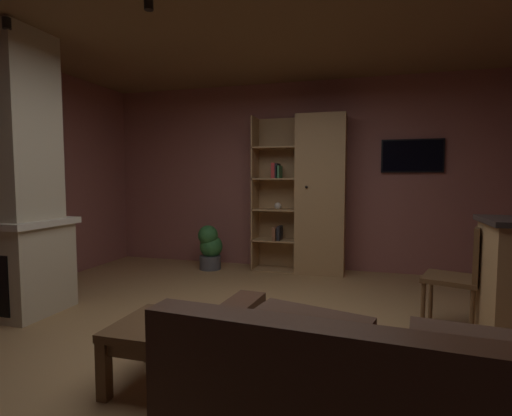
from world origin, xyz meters
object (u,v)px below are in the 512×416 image
Objects in this scene: stone_fireplace at (11,189)px; potted_floor_plant at (210,247)px; table_book_0 at (166,319)px; bookshelf_cabinet at (314,195)px; dining_chair at (462,272)px; coffee_table at (166,336)px; table_book_1 at (164,317)px; wall_mounted_tv at (412,156)px.

stone_fireplace is 2.63m from potted_floor_plant.
stone_fireplace is 2.36m from table_book_0.
bookshelf_cabinet is 2.42m from dining_chair.
table_book_0 is (2.08, -0.80, -0.79)m from stone_fireplace.
coffee_table is 3.18m from potted_floor_plant.
table_book_0 is 2.41m from dining_chair.
potted_floor_plant is at bearing -171.73° from bookshelf_cabinet.
potted_floor_plant is (1.13, 2.20, -0.88)m from stone_fireplace.
stone_fireplace is at bearing 159.05° from table_book_0.
bookshelf_cabinet reaches higher than table_book_1.
dining_chair is at bearing -29.00° from potted_floor_plant.
coffee_table is 0.12m from table_book_1.
dining_chair is at bearing -51.31° from bookshelf_cabinet.
wall_mounted_tv is at bearing 96.00° from dining_chair.
table_book_1 is at bearing -144.71° from dining_chair.
table_book_1 is at bearing -98.88° from bookshelf_cabinet.
potted_floor_plant is (-1.46, -0.21, -0.75)m from bookshelf_cabinet.
dining_chair is at bearing 8.02° from stone_fireplace.
stone_fireplace is 2.90× the size of dining_chair.
stone_fireplace is 23.32× the size of table_book_1.
bookshelf_cabinet reaches higher than potted_floor_plant.
stone_fireplace is 4.67m from wall_mounted_tv.
coffee_table is 2.43m from dining_chair.
stone_fireplace is 22.31× the size of table_book_0.
coffee_table is (-0.50, -3.24, -0.75)m from bookshelf_cabinet.
potted_floor_plant is (-0.95, 3.02, -0.11)m from table_book_1.
potted_floor_plant is (-0.96, 3.03, 0.00)m from coffee_table.
wall_mounted_tv reaches higher than coffee_table.
table_book_0 is at bearing -72.45° from potted_floor_plant.
bookshelf_cabinet is 18.02× the size of table_book_0.
bookshelf_cabinet is 2.76× the size of wall_mounted_tv.
coffee_table is at bearing -20.32° from table_book_1.
wall_mounted_tv is (1.77, 3.42, 1.19)m from table_book_0.
potted_floor_plant is at bearing 107.55° from table_book_0.
potted_floor_plant reaches higher than table_book_0.
dining_chair is at bearing 35.49° from coffee_table.
table_book_0 is 0.04m from table_book_1.
wall_mounted_tv is (-0.22, 2.05, 1.07)m from dining_chair.
stone_fireplace reaches higher than bookshelf_cabinet.
potted_floor_plant reaches higher than table_book_1.
dining_chair is (4.06, 0.57, -0.68)m from stone_fireplace.
wall_mounted_tv reaches higher than table_book_0.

